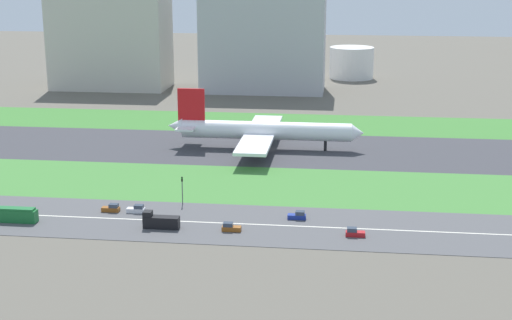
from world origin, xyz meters
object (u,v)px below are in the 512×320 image
Objects in this scene: truck_0 at (160,221)px; car_0 at (112,208)px; traffic_light at (182,188)px; terminal_building at (111,40)px; airliner at (261,131)px; car_2 at (354,233)px; bus_0 at (13,215)px; fuel_tank_west at (351,63)px; car_3 at (298,216)px; car_4 at (137,209)px; hangar_building at (263,38)px; car_1 at (231,227)px.

truck_0 is 17.98m from car_0.
terminal_building is (-73.16, 174.01, 18.94)m from traffic_light.
airliner is 61.53m from traffic_light.
traffic_light is at bearing -102.65° from airliner.
car_2 is 0.38× the size of bus_0.
terminal_building reaches higher than car_2.
fuel_tank_west is (30.29, 159.00, 2.01)m from airliner.
airliner reaches higher than car_3.
car_0 is 0.19× the size of fuel_tank_west.
airliner is 7.74× the size of truck_0.
traffic_light is (1.35, 17.99, 2.62)m from truck_0.
car_4 is at bearing -140.96° from traffic_light.
hangar_building is (2.93, 192.00, 23.54)m from truck_0.
car_1 is at bearing -21.72° from car_4.
truck_0 is (-31.43, -10.00, 0.75)m from car_3.
car_3 is at bearing -76.26° from airliner.
car_4 is at bearing -21.72° from car_1.
truck_0 is 18.23m from traffic_light.
car_2 is at bearing -77.65° from hangar_building.
traffic_light is at bearing -154.23° from bus_0.
fuel_tank_west is at bearing 86.56° from car_3.
car_2 is 1.00× the size of car_0.
terminal_building reaches higher than car_1.
terminal_building is (-35.89, 192.00, 21.42)m from bus_0.
bus_0 reaches higher than car_3.
truck_0 is 1.91× the size of car_0.
car_2 is 80.89m from bus_0.
bus_0 is 23.28m from car_0.
bus_0 is 0.21× the size of terminal_building.
traffic_light reaches higher than bus_0.
fuel_tank_west is (28.51, 237.00, 7.32)m from car_1.
terminal_building reaches higher than car_4.
car_0 is 0.61× the size of traffic_light.
hangar_building is (-11.88, 114.00, 18.98)m from airliner.
car_2 is 1.00× the size of car_4.
terminal_building is (-56.90, 182.00, 22.31)m from car_0.
hangar_building is at bearing -101.44° from bus_0.
car_0 is at bearing -153.83° from traffic_light.
hangar_building is (1.58, 174.01, 20.92)m from traffic_light.
car_2 is at bearing -180.00° from truck_0.
car_4 is 0.08× the size of terminal_building.
car_1 is at bearing -180.00° from bus_0.
car_2 is 54.40m from car_4.
car_1 is 238.82m from fuel_tank_west.
airliner reaches higher than car_4.
car_2 is 0.08× the size of hangar_building.
terminal_building is at bearing 112.81° from traffic_light.
car_3 is 46.35m from car_0.
truck_0 is at bearing -94.28° from traffic_light.
truck_0 reaches higher than car_4.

